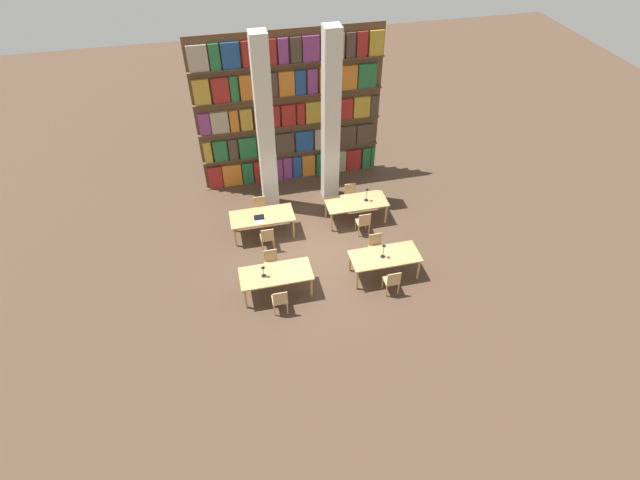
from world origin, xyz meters
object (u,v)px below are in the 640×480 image
object	(u,v)px
laptop	(260,220)
chair_6	(363,222)
desk_lamp_0	(263,269)
chair_2	(392,281)
chair_0	(280,300)
reading_table_3	(356,203)
reading_table_0	(276,275)
reading_table_1	(385,258)
chair_3	(376,246)
chair_1	(271,263)
reading_table_2	(262,218)
chair_5	(261,209)
desk_lamp_1	(384,248)
chair_7	(351,195)
desk_lamp_2	(367,192)
pillar_center	(331,121)
chair_4	(267,237)
pillar_left	(265,128)

from	to	relation	value
laptop	chair_6	world-z (taller)	laptop
desk_lamp_0	chair_2	xyz separation A→B (m)	(3.56, -0.73, -0.55)
chair_0	reading_table_3	distance (m)	4.70
reading_table_0	reading_table_1	xyz separation A→B (m)	(3.24, -0.01, 0.00)
chair_3	chair_1	bearing A→B (deg)	-0.23
desk_lamp_0	reading_table_2	bearing A→B (deg)	83.03
chair_1	chair_2	distance (m)	3.58
reading_table_3	chair_3	bearing A→B (deg)	-88.12
chair_3	chair_5	xyz separation A→B (m)	(-3.19, 2.69, 0.00)
chair_3	desk_lamp_1	bearing A→B (deg)	85.69
chair_5	chair_7	bearing A→B (deg)	-179.44
reading_table_0	desk_lamp_2	bearing A→B (deg)	37.59
pillar_center	chair_0	distance (m)	6.19
pillar_center	chair_3	size ratio (longest dim) A/B	6.75
chair_1	chair_2	xyz separation A→B (m)	(3.25, -1.52, 0.00)
pillar_center	chair_6	distance (m)	3.45
chair_4	reading_table_3	size ratio (longest dim) A/B	0.43
reading_table_0	chair_0	size ratio (longest dim) A/B	2.30
chair_1	laptop	world-z (taller)	laptop
chair_3	chair_7	distance (m)	2.72
pillar_left	desk_lamp_0	xyz separation A→B (m)	(-0.83, -4.27, -1.97)
pillar_center	laptop	xyz separation A→B (m)	(-2.75, -1.84, -2.18)
chair_5	desk_lamp_2	size ratio (longest dim) A/B	1.79
desk_lamp_0	chair_7	xyz separation A→B (m)	(3.53, 3.49, -0.55)
reading_table_2	laptop	xyz separation A→B (m)	(-0.11, -0.27, 0.12)
pillar_center	chair_6	world-z (taller)	pillar_center
chair_1	laptop	xyz separation A→B (m)	(-0.10, 1.65, 0.33)
desk_lamp_2	chair_3	bearing A→B (deg)	-98.07
reading_table_1	reading_table_3	size ratio (longest dim) A/B	1.00
chair_0	chair_4	bearing A→B (deg)	88.83
pillar_center	chair_5	distance (m)	3.71
chair_5	chair_6	bearing A→B (deg)	155.03
chair_3	pillar_left	bearing A→B (deg)	-52.04
desk_lamp_0	chair_5	distance (m)	3.52
chair_3	reading_table_3	bearing A→B (deg)	-88.12
desk_lamp_2	reading_table_3	bearing A→B (deg)	178.05
pillar_left	chair_3	distance (m)	5.10
chair_0	reading_table_1	bearing A→B (deg)	12.75
chair_0	reading_table_3	xyz separation A→B (m)	(3.18, 3.46, 0.21)
chair_4	laptop	bearing A→B (deg)	107.58
chair_3	laptop	bearing A→B (deg)	-26.44
chair_1	chair_3	size ratio (longest dim) A/B	1.00
pillar_center	chair_7	world-z (taller)	pillar_center
reading_table_2	chair_5	bearing A→B (deg)	87.01
desk_lamp_0	laptop	size ratio (longest dim) A/B	1.22
pillar_center	chair_0	bearing A→B (deg)	-118.02
chair_7	chair_6	bearing A→B (deg)	90.00
chair_4	desk_lamp_2	distance (m)	3.61
chair_1	reading_table_1	xyz separation A→B (m)	(3.26, -0.76, 0.21)
chair_0	chair_2	bearing A→B (deg)	-0.23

